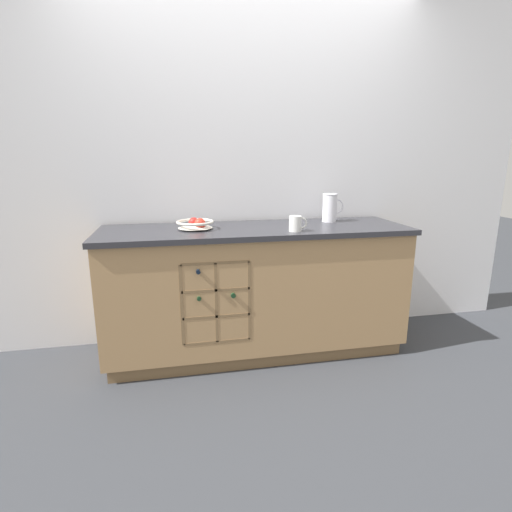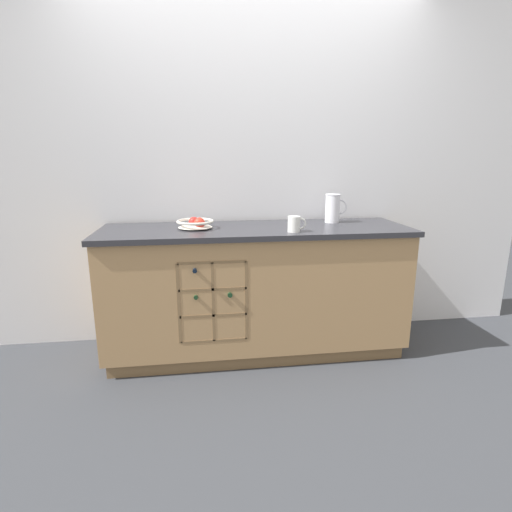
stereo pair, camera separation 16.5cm
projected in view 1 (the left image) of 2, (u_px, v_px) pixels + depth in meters
name	position (u px, v px, depth m)	size (l,w,h in m)	color
ground_plane	(256.00, 349.00, 2.90)	(14.00, 14.00, 0.00)	#383A3F
back_wall	(246.00, 169.00, 2.93)	(4.43, 0.06, 2.55)	white
kitchen_island	(256.00, 290.00, 2.78)	(2.07, 0.63, 0.90)	brown
fruit_bowl	(195.00, 224.00, 2.60)	(0.25, 0.25, 0.08)	silver
white_pitcher	(330.00, 207.00, 2.90)	(0.16, 0.11, 0.20)	white
ceramic_mug	(296.00, 224.00, 2.53)	(0.12, 0.08, 0.10)	white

